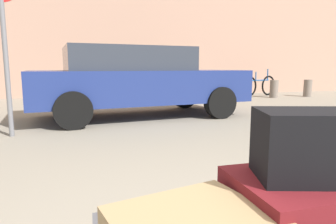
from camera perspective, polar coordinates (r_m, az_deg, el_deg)
name	(u,v)px	position (r m, az deg, el deg)	size (l,w,h in m)	color
suitcase_maroon_center	(300,209)	(1.35, 24.02, -16.64)	(0.52, 0.44, 0.26)	maroon
duffel_bag_black_topmost_pile	(305,145)	(1.26, 24.75, -5.75)	(0.35, 0.25, 0.27)	black
parked_car	(137,80)	(6.21, -5.96, 6.10)	(4.49, 2.34, 1.42)	navy
bicycle_leaning	(259,86)	(11.14, 17.09, 4.86)	(1.68, 0.64, 0.96)	black
bollard_kerb_near	(188,91)	(9.32, 3.94, 4.10)	(0.28, 0.28, 0.60)	#72665B
bollard_kerb_mid	(226,90)	(9.80, 10.98, 4.18)	(0.28, 0.28, 0.60)	#72665B
bollard_kerb_far	(274,89)	(10.71, 19.67, 4.20)	(0.28, 0.28, 0.60)	#72665B
bollard_corner	(308,88)	(11.53, 25.23, 4.16)	(0.28, 0.28, 0.60)	#72665B
no_parking_sign	(4,34)	(4.97, -28.97, 13.03)	(0.50, 0.07, 2.43)	slate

